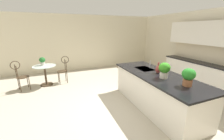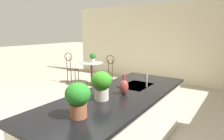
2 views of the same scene
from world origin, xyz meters
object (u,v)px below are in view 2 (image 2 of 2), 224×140
Objects in this scene: bistro_table at (92,71)px; chair_by_island at (108,70)px; potted_plant_counter_near at (102,84)px; vase_on_counter at (124,87)px; potted_plant_on_table at (93,57)px; potted_plant_counter_far at (78,98)px; chair_near_window at (71,66)px.

bistro_table is 0.77× the size of chair_by_island.
potted_plant_counter_near is 0.38m from vase_on_counter.
potted_plant_counter_near is at bearing 41.11° from potted_plant_on_table.
bistro_table is at bearing -141.67° from potted_plant_counter_far.
chair_near_window reaches higher than bistro_table.
potted_plant_counter_far is (3.73, 2.90, 0.22)m from potted_plant_on_table.
potted_plant_on_table is 4.73m from potted_plant_counter_far.
potted_plant_on_table is 4.06m from vase_on_counter.
bistro_table is 3.97m from vase_on_counter.
potted_plant_counter_near is 1.29× the size of vase_on_counter.
potted_plant_counter_near is (3.08, 2.08, 0.56)m from chair_by_island.
vase_on_counter is (2.70, 2.85, 0.58)m from bistro_table.
chair_by_island is at bearing -148.79° from potted_plant_counter_far.
potted_plant_counter_far is at bearing 46.58° from chair_near_window.
chair_near_window is at bearing -74.06° from bistro_table.
potted_plant_counter_far reaches higher than vase_on_counter.
potted_plant_counter_near is (3.05, 2.73, 0.69)m from bistro_table.
chair_near_window reaches higher than potted_plant_on_table.
potted_plant_counter_near is (-0.55, -0.12, 0.00)m from potted_plant_counter_far.
chair_near_window is at bearing -129.35° from potted_plant_counter_near.
vase_on_counter is (2.73, 2.20, 0.46)m from chair_by_island.
chair_by_island is at bearing 92.28° from bistro_table.
chair_near_window is at bearing -63.59° from potted_plant_on_table.
potted_plant_counter_near reaches higher than chair_near_window.
potted_plant_counter_far is at bearing 31.21° from chair_by_island.
potted_plant_on_table is at bearing -138.89° from potted_plant_counter_near.
potted_plant_on_table is 4.23m from potted_plant_counter_near.
potted_plant_counter_far is (3.60, 2.85, 0.68)m from bistro_table.
potted_plant_counter_near reaches higher than potted_plant_on_table.
potted_plant_on_table is at bearing -134.34° from vase_on_counter.
bistro_table is 0.78m from chair_near_window.
potted_plant_on_table is (-0.34, 0.69, 0.34)m from chair_near_window.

